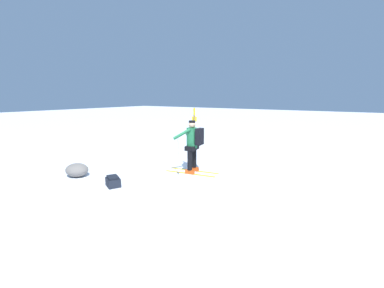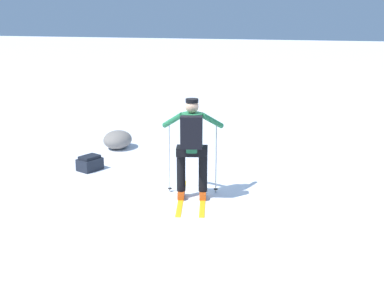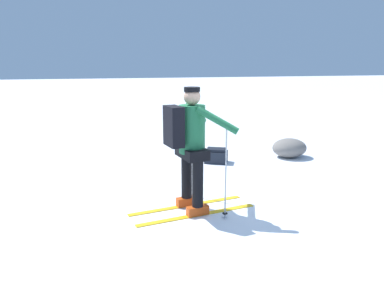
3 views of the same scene
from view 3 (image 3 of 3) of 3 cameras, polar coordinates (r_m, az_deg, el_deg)
The scene contains 4 objects.
ground_plane at distance 5.75m, azimuth 4.38°, elevation -8.34°, with size 80.00×80.00×0.00m, color white.
skier at distance 5.01m, azimuth -0.31°, elevation 0.46°, with size 1.79×1.06×1.72m.
dropped_backpack at distance 7.70m, azimuth 3.69°, elevation -1.81°, with size 0.55×0.50×0.30m.
rock_boulder at distance 8.36m, azimuth 14.62°, elevation -0.58°, with size 0.75×0.63×0.41m, color slate.
Camera 3 is at (1.74, 5.08, 2.05)m, focal length 35.00 mm.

